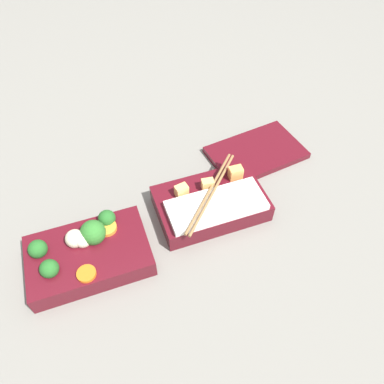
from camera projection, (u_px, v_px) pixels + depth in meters
ground_plane at (154, 238)px, 0.65m from camera, size 3.00×3.00×0.00m
bento_tray_vegetable at (88, 252)px, 0.61m from camera, size 0.19×0.12×0.07m
bento_tray_rice at (211, 203)px, 0.67m from camera, size 0.19×0.15×0.06m
bento_lid at (256, 153)px, 0.78m from camera, size 0.20×0.14×0.01m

